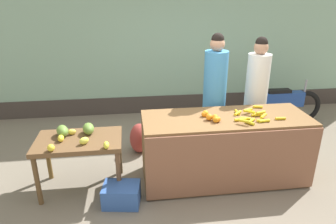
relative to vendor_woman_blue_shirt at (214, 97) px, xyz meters
name	(u,v)px	position (x,y,z in m)	size (l,w,h in m)	color
ground_plane	(195,179)	(-0.40, -0.65, -0.96)	(24.00, 24.00, 0.00)	#756B5B
market_wall_back	(169,28)	(-0.40, 2.05, 0.79)	(9.31, 0.23, 3.56)	#8CB299
fruit_stall_counter	(224,148)	(-0.01, -0.66, -0.51)	(2.19, 0.83, 0.91)	brown
side_table_wooden	(79,146)	(-1.91, -0.65, -0.34)	(1.06, 0.66, 0.72)	brown
banana_bunch_pile	(253,116)	(0.31, -0.73, -0.02)	(0.66, 0.62, 0.07)	gold
orange_pile	(211,117)	(-0.24, -0.71, -0.01)	(0.20, 0.29, 0.08)	orange
mango_papaya_pile	(75,133)	(-1.96, -0.59, -0.18)	(0.72, 0.61, 0.14)	#D7D648
vendor_woman_blue_shirt	(214,97)	(0.00, 0.00, 0.00)	(0.34, 0.34, 1.90)	#33333D
vendor_woman_white_shirt	(256,96)	(0.67, 0.06, -0.04)	(0.34, 0.34, 1.83)	#33333D
parked_motorcycle	(282,104)	(1.65, 1.00, -0.56)	(1.60, 0.18, 0.88)	black
produce_crate	(122,195)	(-1.41, -1.05, -0.83)	(0.44, 0.32, 0.26)	#3359A5
produce_sack	(139,138)	(-1.13, 0.23, -0.72)	(0.36, 0.30, 0.49)	maroon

